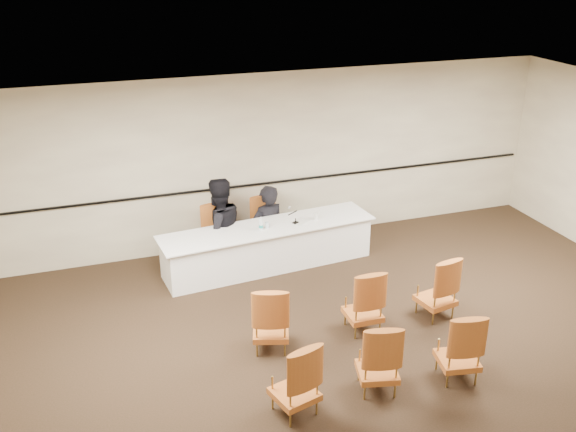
% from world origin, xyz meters
% --- Properties ---
extents(floor, '(10.00, 10.00, 0.00)m').
position_xyz_m(floor, '(0.00, 0.00, 0.00)').
color(floor, black).
rests_on(floor, ground).
extents(ceiling, '(10.00, 10.00, 0.00)m').
position_xyz_m(ceiling, '(0.00, 0.00, 3.00)').
color(ceiling, silver).
rests_on(ceiling, ground).
extents(wall_back, '(10.00, 0.04, 3.00)m').
position_xyz_m(wall_back, '(0.00, 4.00, 1.50)').
color(wall_back, '#B3A48C').
rests_on(wall_back, ground).
extents(wall_rail, '(9.80, 0.04, 0.03)m').
position_xyz_m(wall_rail, '(0.00, 3.96, 1.10)').
color(wall_rail, black).
rests_on(wall_rail, wall_back).
extents(panel_table, '(3.61, 1.15, 0.71)m').
position_xyz_m(panel_table, '(-0.46, 3.01, 0.36)').
color(panel_table, white).
rests_on(panel_table, ground).
extents(panelist_main, '(0.72, 0.57, 1.75)m').
position_xyz_m(panelist_main, '(-0.30, 3.57, 0.33)').
color(panelist_main, black).
rests_on(panelist_main, ground).
extents(panelist_main_chair, '(0.54, 0.54, 0.95)m').
position_xyz_m(panelist_main_chair, '(-0.30, 3.57, 0.47)').
color(panelist_main_chair, '#B74E20').
rests_on(panelist_main_chair, ground).
extents(panelist_second, '(1.08, 0.94, 1.89)m').
position_xyz_m(panelist_second, '(-1.18, 3.49, 0.51)').
color(panelist_second, black).
rests_on(panelist_second, ground).
extents(panelist_second_chair, '(0.54, 0.54, 0.95)m').
position_xyz_m(panelist_second_chair, '(-1.18, 3.49, 0.47)').
color(panelist_second_chair, '#B74E20').
rests_on(panelist_second_chair, ground).
extents(papers, '(0.37, 0.35, 0.00)m').
position_xyz_m(papers, '(0.11, 3.04, 0.71)').
color(papers, silver).
rests_on(papers, panel_table).
extents(microphone, '(0.17, 0.21, 0.27)m').
position_xyz_m(microphone, '(0.00, 3.00, 0.84)').
color(microphone, black).
rests_on(microphone, panel_table).
extents(water_bottle, '(0.08, 0.08, 0.22)m').
position_xyz_m(water_bottle, '(-0.60, 2.93, 0.82)').
color(water_bottle, teal).
rests_on(water_bottle, panel_table).
extents(drinking_glass, '(0.07, 0.07, 0.10)m').
position_xyz_m(drinking_glass, '(-0.49, 2.97, 0.76)').
color(drinking_glass, silver).
rests_on(drinking_glass, panel_table).
extents(coffee_cup, '(0.09, 0.09, 0.12)m').
position_xyz_m(coffee_cup, '(0.37, 3.03, 0.77)').
color(coffee_cup, silver).
rests_on(coffee_cup, panel_table).
extents(aud_chair_front_left, '(0.63, 0.63, 0.95)m').
position_xyz_m(aud_chair_front_left, '(-1.13, 0.77, 0.47)').
color(aud_chair_front_left, '#B74E20').
rests_on(aud_chair_front_left, ground).
extents(aud_chair_front_mid, '(0.51, 0.51, 0.95)m').
position_xyz_m(aud_chair_front_mid, '(0.19, 0.78, 0.47)').
color(aud_chair_front_mid, '#B74E20').
rests_on(aud_chair_front_mid, ground).
extents(aud_chair_front_right, '(0.58, 0.58, 0.95)m').
position_xyz_m(aud_chair_front_right, '(1.33, 0.78, 0.47)').
color(aud_chair_front_right, '#B74E20').
rests_on(aud_chair_front_right, ground).
extents(aud_chair_back_left, '(0.61, 0.61, 0.95)m').
position_xyz_m(aud_chair_back_left, '(-1.25, -0.51, 0.47)').
color(aud_chair_back_left, '#B74E20').
rests_on(aud_chair_back_left, ground).
extents(aud_chair_back_mid, '(0.61, 0.61, 0.95)m').
position_xyz_m(aud_chair_back_mid, '(-0.19, -0.45, 0.47)').
color(aud_chair_back_mid, '#B74E20').
rests_on(aud_chair_back_mid, ground).
extents(aud_chair_back_right, '(0.59, 0.59, 0.95)m').
position_xyz_m(aud_chair_back_right, '(0.83, -0.56, 0.47)').
color(aud_chair_back_right, '#B74E20').
rests_on(aud_chair_back_right, ground).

